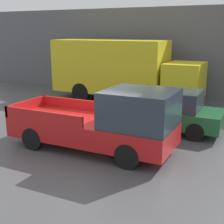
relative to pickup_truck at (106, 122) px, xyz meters
The scene contains 5 objects.
ground_plane 1.08m from the pickup_truck, 169.16° to the right, with size 60.00×60.00×0.00m, color #4C4C4F.
building_wall 9.62m from the pickup_truck, 92.59° to the left, with size 28.00×0.15×5.18m.
pickup_truck is the anchor object (origin of this frame).
car 3.28m from the pickup_truck, 70.41° to the left, with size 4.41×1.84×1.63m.
delivery_truck 7.68m from the pickup_truck, 111.05° to the left, with size 8.22×2.49×3.35m.
Camera 1 is at (4.83, -8.48, 3.86)m, focal length 50.00 mm.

